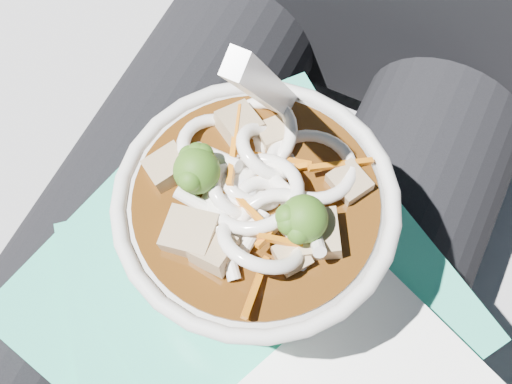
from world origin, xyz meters
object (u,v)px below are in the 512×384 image
at_px(person_body, 278,184).
at_px(udon_bowl, 256,223).
at_px(stone_ledge, 290,264).
at_px(plastic_bag, 231,317).
at_px(lap, 227,295).

relative_size(person_body, udon_bowl, 4.86).
bearing_deg(stone_ledge, plastic_bag, -82.71).
xyz_separation_m(person_body, udon_bowl, (0.02, -0.08, 0.12)).
distance_m(stone_ledge, udon_bowl, 0.46).
bearing_deg(person_body, stone_ledge, 90.00).
height_order(lap, person_body, person_body).
relative_size(stone_ledge, plastic_bag, 2.61).
bearing_deg(plastic_bag, lap, 125.02).
bearing_deg(lap, udon_bowl, 22.08).
bearing_deg(stone_ledge, lap, -90.00).
height_order(stone_ledge, person_body, person_body).
bearing_deg(udon_bowl, stone_ledge, 98.49).
height_order(lap, plastic_bag, plastic_bag).
bearing_deg(person_body, lap, -90.00).
height_order(stone_ledge, lap, lap).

